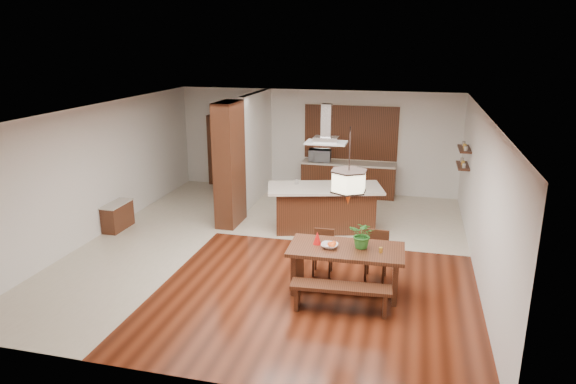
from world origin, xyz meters
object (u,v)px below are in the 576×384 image
(hallway_console, at_px, (118,216))
(dining_chair_right, at_px, (376,256))
(foliage_plant, at_px, (363,235))
(fruit_bowl, at_px, (330,246))
(kitchen_island, at_px, (325,208))
(pendant_lantern, at_px, (349,166))
(island_cup, at_px, (342,186))
(microwave, at_px, (320,155))
(dining_bench, at_px, (340,298))
(dining_chair_left, at_px, (323,253))
(range_hood, at_px, (327,124))
(dining_table, at_px, (346,259))

(hallway_console, height_order, dining_chair_right, dining_chair_right)
(dining_chair_right, distance_m, foliage_plant, 0.85)
(fruit_bowl, xyz_separation_m, kitchen_island, (-0.60, 2.96, -0.31))
(pendant_lantern, height_order, island_cup, pendant_lantern)
(island_cup, bearing_deg, pendant_lantern, -80.20)
(dining_chair_right, distance_m, microwave, 5.57)
(kitchen_island, bearing_deg, hallway_console, 178.14)
(dining_chair_right, relative_size, kitchen_island, 0.33)
(dining_bench, bearing_deg, fruit_bowl, 115.15)
(dining_chair_left, bearing_deg, dining_bench, -69.93)
(pendant_lantern, bearing_deg, dining_chair_left, 130.96)
(kitchen_island, relative_size, microwave, 4.53)
(range_hood, distance_m, microwave, 3.23)
(dining_chair_right, height_order, kitchen_island, kitchen_island)
(hallway_console, bearing_deg, dining_table, -17.94)
(microwave, bearing_deg, dining_table, -79.44)
(hallway_console, height_order, dining_table, dining_table)
(pendant_lantern, xyz_separation_m, range_hood, (-0.88, 2.90, 0.22))
(kitchen_island, height_order, island_cup, island_cup)
(microwave, bearing_deg, kitchen_island, -81.48)
(microwave, bearing_deg, pendant_lantern, -79.44)
(hallway_console, relative_size, island_cup, 6.84)
(kitchen_island, bearing_deg, dining_table, -88.31)
(dining_bench, relative_size, island_cup, 12.55)
(dining_table, relative_size, fruit_bowl, 6.94)
(dining_bench, xyz_separation_m, range_hood, (-0.90, 3.61, 2.24))
(range_hood, bearing_deg, dining_table, -73.10)
(dining_bench, distance_m, kitchen_island, 3.73)
(dining_chair_left, distance_m, foliage_plant, 1.13)
(microwave, bearing_deg, dining_chair_right, -73.07)
(hallway_console, xyz_separation_m, dining_chair_left, (5.03, -1.21, 0.11))
(hallway_console, bearing_deg, pendant_lantern, -17.94)
(dining_chair_left, xyz_separation_m, dining_chair_right, (0.98, 0.03, 0.03))
(hallway_console, xyz_separation_m, island_cup, (5.05, 0.99, 0.79))
(dining_table, xyz_separation_m, dining_bench, (0.02, -0.71, -0.37))
(dining_table, relative_size, range_hood, 2.21)
(pendant_lantern, bearing_deg, range_hood, 106.90)
(dining_chair_left, distance_m, microwave, 5.33)
(dining_table, bearing_deg, island_cup, 99.80)
(foliage_plant, relative_size, microwave, 0.79)
(island_cup, bearing_deg, kitchen_island, 164.36)
(dining_table, height_order, island_cup, island_cup)
(dining_bench, height_order, fruit_bowl, fruit_bowl)
(dining_chair_right, xyz_separation_m, microwave, (-2.01, 5.16, 0.67))
(foliage_plant, xyz_separation_m, fruit_bowl, (-0.55, -0.12, -0.21))
(dining_bench, bearing_deg, dining_chair_right, 71.11)
(dining_table, distance_m, island_cup, 2.87)
(dining_table, height_order, dining_chair_left, dining_chair_left)
(pendant_lantern, height_order, fruit_bowl, pendant_lantern)
(fruit_bowl, bearing_deg, dining_chair_left, 109.20)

